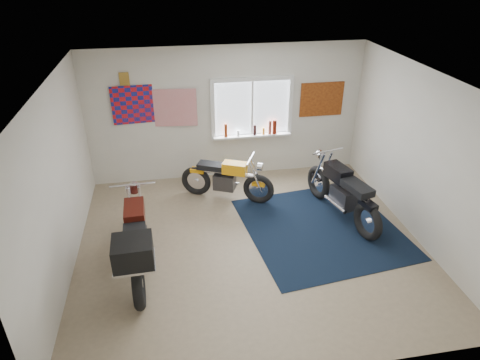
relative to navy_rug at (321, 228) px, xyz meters
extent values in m
plane|color=#9E896B|center=(-1.30, -0.22, -0.01)|extent=(5.50, 5.50, 0.00)
plane|color=white|center=(-1.30, -0.22, 2.69)|extent=(5.50, 5.50, 0.00)
plane|color=silver|center=(-1.30, 2.28, 1.34)|extent=(5.50, 0.00, 5.50)
plane|color=silver|center=(-1.30, -2.72, 1.34)|extent=(5.50, 0.00, 5.50)
plane|color=silver|center=(-4.05, -0.22, 1.34)|extent=(0.00, 5.00, 5.00)
plane|color=silver|center=(1.45, -0.22, 1.34)|extent=(0.00, 5.00, 5.00)
cube|color=black|center=(0.00, 0.00, 0.00)|extent=(2.80, 2.88, 0.01)
cube|color=white|center=(-0.80, 2.26, 1.44)|extent=(1.50, 0.02, 1.10)
cube|color=white|center=(-0.80, 2.25, 2.03)|extent=(1.66, 0.06, 0.08)
cube|color=white|center=(-0.80, 2.25, 0.85)|extent=(1.66, 0.06, 0.08)
cube|color=white|center=(-1.59, 2.25, 1.44)|extent=(0.08, 0.06, 1.10)
cube|color=white|center=(-0.01, 2.25, 1.44)|extent=(0.08, 0.06, 1.10)
cube|color=white|center=(-0.80, 2.25, 1.44)|extent=(0.04, 0.06, 1.10)
cube|color=white|center=(-0.80, 2.19, 0.87)|extent=(1.60, 0.16, 0.04)
cylinder|color=maroon|center=(-1.34, 2.18, 1.03)|extent=(0.07, 0.07, 0.28)
cylinder|color=silver|center=(-1.09, 2.18, 0.95)|extent=(0.06, 0.06, 0.12)
cylinder|color=black|center=(-0.74, 2.18, 1.00)|extent=(0.06, 0.06, 0.22)
cylinder|color=orange|center=(-0.56, 2.18, 0.96)|extent=(0.05, 0.05, 0.14)
cylinder|color=maroon|center=(-0.33, 2.18, 1.04)|extent=(0.09, 0.09, 0.30)
cylinder|color=brown|center=(-0.43, 2.18, 1.04)|extent=(0.06, 0.06, 0.29)
plane|color=red|center=(-3.00, 2.26, 1.64)|extent=(1.00, 0.07, 1.00)
plane|color=red|center=(-2.35, 2.24, 1.54)|extent=(0.90, 0.09, 0.90)
cube|color=#A57B2F|center=(-3.20, 2.26, 2.14)|extent=(0.18, 0.02, 0.24)
cube|color=#A54C14|center=(0.65, 2.26, 1.54)|extent=(0.90, 0.03, 0.70)
torus|color=black|center=(-0.90, 1.02, 0.29)|extent=(0.59, 0.35, 0.59)
torus|color=black|center=(-2.03, 1.53, 0.29)|extent=(0.59, 0.35, 0.59)
cylinder|color=white|center=(-0.90, 1.02, 0.29)|extent=(0.13, 0.12, 0.10)
cylinder|color=white|center=(-2.03, 1.53, 0.29)|extent=(0.13, 0.12, 0.10)
cylinder|color=white|center=(-1.46, 1.28, 0.54)|extent=(1.05, 0.54, 0.08)
cube|color=#2E2D30|center=(-1.50, 1.29, 0.35)|extent=(0.47, 0.39, 0.30)
cylinder|color=white|center=(-1.44, 1.42, 0.26)|extent=(0.47, 0.26, 0.06)
cube|color=#F89F0D|center=(-1.32, 1.21, 0.67)|extent=(0.50, 0.39, 0.21)
cube|color=black|center=(-1.74, 1.41, 0.65)|extent=(0.55, 0.43, 0.11)
cube|color=#F89F0D|center=(-1.99, 1.52, 0.53)|extent=(0.30, 0.24, 0.07)
cube|color=#F89F0D|center=(-0.90, 1.02, 0.39)|extent=(0.28, 0.22, 0.04)
cylinder|color=white|center=(-1.04, 1.08, 0.90)|extent=(0.26, 0.51, 0.03)
cylinder|color=white|center=(-0.88, 1.01, 0.76)|extent=(0.14, 0.17, 0.14)
torus|color=black|center=(0.28, 1.03, 0.32)|extent=(0.29, 0.67, 0.65)
torus|color=black|center=(0.63, -0.38, 0.32)|extent=(0.29, 0.67, 0.65)
cylinder|color=white|center=(0.28, 1.03, 0.32)|extent=(0.13, 0.14, 0.11)
cylinder|color=white|center=(0.63, -0.38, 0.32)|extent=(0.13, 0.14, 0.11)
cylinder|color=white|center=(0.45, 0.32, 0.64)|extent=(0.41, 1.29, 0.09)
cube|color=#2E2D30|center=(0.47, 0.27, 0.41)|extent=(0.40, 0.52, 0.35)
cylinder|color=white|center=(0.31, 0.23, 0.31)|extent=(0.21, 0.57, 0.07)
cube|color=black|center=(0.41, 0.50, 0.78)|extent=(0.39, 0.57, 0.25)
cube|color=black|center=(0.54, -0.03, 0.76)|extent=(0.42, 0.63, 0.12)
cube|color=black|center=(0.62, -0.33, 0.62)|extent=(0.24, 0.34, 0.08)
cube|color=black|center=(0.28, 1.03, 0.44)|extent=(0.21, 0.32, 0.05)
cylinder|color=white|center=(0.32, 0.84, 1.05)|extent=(0.63, 0.20, 0.04)
cylinder|color=white|center=(0.27, 1.05, 0.89)|extent=(0.19, 0.14, 0.17)
torus|color=black|center=(-3.07, 0.25, 0.35)|extent=(0.17, 0.72, 0.72)
torus|color=black|center=(-3.02, -1.29, 0.35)|extent=(0.17, 0.72, 0.72)
cylinder|color=white|center=(-3.07, 0.25, 0.35)|extent=(0.11, 0.12, 0.12)
cylinder|color=white|center=(-3.02, -1.29, 0.35)|extent=(0.11, 0.12, 0.12)
cylinder|color=white|center=(-3.05, -0.52, 0.68)|extent=(0.15, 1.39, 0.10)
cube|color=#2E2D30|center=(-3.04, -0.57, 0.43)|extent=(0.33, 0.51, 0.37)
cylinder|color=white|center=(-3.22, -0.58, 0.32)|extent=(0.10, 0.61, 0.08)
cube|color=#3E1009|center=(-3.05, -0.32, 0.83)|extent=(0.31, 0.56, 0.26)
cube|color=black|center=(-3.03, -0.90, 0.81)|extent=(0.33, 0.62, 0.13)
cube|color=#3E1009|center=(-3.02, -1.23, 0.65)|extent=(0.19, 0.34, 0.09)
cube|color=#3E1009|center=(-3.07, 0.25, 0.48)|extent=(0.17, 0.31, 0.06)
cylinder|color=white|center=(-3.07, 0.05, 1.12)|extent=(0.68, 0.06, 0.04)
cylinder|color=white|center=(-3.07, 0.27, 0.94)|extent=(0.18, 0.12, 0.18)
cube|color=black|center=(-3.01, -1.40, 0.96)|extent=(0.51, 0.48, 0.33)
camera|label=1|loc=(-2.43, -5.77, 4.27)|focal=32.00mm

